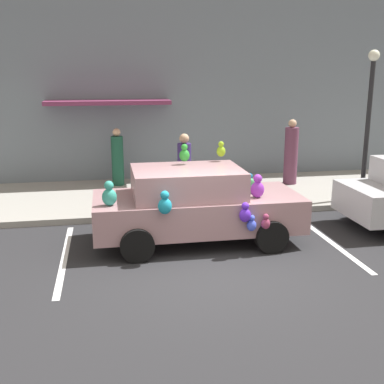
{
  "coord_description": "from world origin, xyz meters",
  "views": [
    {
      "loc": [
        -1.75,
        -7.77,
        3.42
      ],
      "look_at": [
        0.03,
        2.04,
        0.9
      ],
      "focal_mm": 44.69,
      "sensor_mm": 36.0,
      "label": 1
    }
  ],
  "objects_px": {
    "plush_covered_car": "(195,204)",
    "pedestrian_walking_past": "(291,154)",
    "teddy_bear_on_sidewalk": "(146,190)",
    "pedestrian_near_shopfront": "(118,159)",
    "pedestrian_by_lamp": "(184,169)",
    "street_lamp_post": "(369,110)"
  },
  "relations": [
    {
      "from": "pedestrian_walking_past",
      "to": "street_lamp_post",
      "type": "bearing_deg",
      "value": -57.95
    },
    {
      "from": "teddy_bear_on_sidewalk",
      "to": "pedestrian_walking_past",
      "type": "height_order",
      "value": "pedestrian_walking_past"
    },
    {
      "from": "street_lamp_post",
      "to": "pedestrian_walking_past",
      "type": "bearing_deg",
      "value": 122.05
    },
    {
      "from": "pedestrian_walking_past",
      "to": "pedestrian_by_lamp",
      "type": "height_order",
      "value": "pedestrian_walking_past"
    },
    {
      "from": "pedestrian_near_shopfront",
      "to": "pedestrian_by_lamp",
      "type": "distance_m",
      "value": 2.51
    },
    {
      "from": "teddy_bear_on_sidewalk",
      "to": "street_lamp_post",
      "type": "distance_m",
      "value": 6.02
    },
    {
      "from": "pedestrian_near_shopfront",
      "to": "teddy_bear_on_sidewalk",
      "type": "bearing_deg",
      "value": -74.27
    },
    {
      "from": "plush_covered_car",
      "to": "pedestrian_walking_past",
      "type": "xyz_separation_m",
      "value": [
        3.66,
        4.04,
        0.24
      ]
    },
    {
      "from": "teddy_bear_on_sidewalk",
      "to": "pedestrian_near_shopfront",
      "type": "distance_m",
      "value": 2.38
    },
    {
      "from": "teddy_bear_on_sidewalk",
      "to": "street_lamp_post",
      "type": "xyz_separation_m",
      "value": [
        5.67,
        -0.46,
        1.96
      ]
    },
    {
      "from": "pedestrian_near_shopfront",
      "to": "pedestrian_walking_past",
      "type": "relative_size",
      "value": 0.87
    },
    {
      "from": "pedestrian_near_shopfront",
      "to": "pedestrian_walking_past",
      "type": "distance_m",
      "value": 5.13
    },
    {
      "from": "teddy_bear_on_sidewalk",
      "to": "pedestrian_walking_past",
      "type": "relative_size",
      "value": 0.42
    },
    {
      "from": "plush_covered_car",
      "to": "street_lamp_post",
      "type": "distance_m",
      "value": 5.57
    },
    {
      "from": "plush_covered_car",
      "to": "pedestrian_near_shopfront",
      "type": "relative_size",
      "value": 2.49
    },
    {
      "from": "teddy_bear_on_sidewalk",
      "to": "pedestrian_by_lamp",
      "type": "distance_m",
      "value": 1.19
    },
    {
      "from": "teddy_bear_on_sidewalk",
      "to": "pedestrian_walking_past",
      "type": "bearing_deg",
      "value": 18.92
    },
    {
      "from": "pedestrian_near_shopfront",
      "to": "street_lamp_post",
      "type": "bearing_deg",
      "value": -23.29
    },
    {
      "from": "teddy_bear_on_sidewalk",
      "to": "pedestrian_walking_past",
      "type": "xyz_separation_m",
      "value": [
        4.44,
        1.52,
        0.51
      ]
    },
    {
      "from": "street_lamp_post",
      "to": "pedestrian_walking_past",
      "type": "relative_size",
      "value": 1.98
    },
    {
      "from": "teddy_bear_on_sidewalk",
      "to": "pedestrian_by_lamp",
      "type": "height_order",
      "value": "pedestrian_by_lamp"
    },
    {
      "from": "street_lamp_post",
      "to": "pedestrian_near_shopfront",
      "type": "xyz_separation_m",
      "value": [
        -6.31,
        2.71,
        -1.55
      ]
    }
  ]
}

